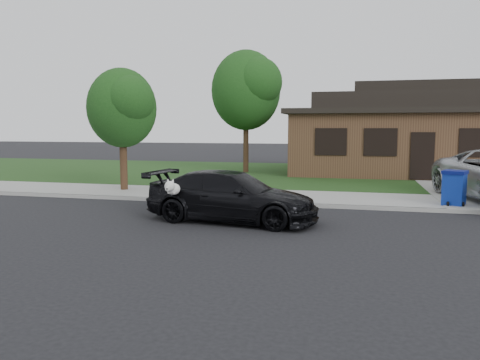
# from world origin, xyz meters

# --- Properties ---
(ground) EXTENTS (120.00, 120.00, 0.00)m
(ground) POSITION_xyz_m (0.00, 0.00, 0.00)
(ground) COLOR black
(ground) RESTS_ON ground
(sidewalk) EXTENTS (60.00, 3.00, 0.12)m
(sidewalk) POSITION_xyz_m (0.00, 5.00, 0.06)
(sidewalk) COLOR gray
(sidewalk) RESTS_ON ground
(curb) EXTENTS (60.00, 0.12, 0.12)m
(curb) POSITION_xyz_m (0.00, 3.50, 0.06)
(curb) COLOR gray
(curb) RESTS_ON ground
(lawn) EXTENTS (60.00, 13.00, 0.13)m
(lawn) POSITION_xyz_m (0.00, 13.00, 0.07)
(lawn) COLOR #193814
(lawn) RESTS_ON ground
(driveway) EXTENTS (4.50, 13.00, 0.14)m
(driveway) POSITION_xyz_m (6.00, 10.00, 0.07)
(driveway) COLOR gray
(driveway) RESTS_ON ground
(sedan) EXTENTS (4.81, 2.47, 1.34)m
(sedan) POSITION_xyz_m (-2.08, 0.84, 0.67)
(sedan) COLOR black
(sedan) RESTS_ON ground
(recycling_bin) EXTENTS (0.85, 0.85, 1.07)m
(recycling_bin) POSITION_xyz_m (4.07, 4.25, 0.66)
(recycling_bin) COLOR #0D2A96
(recycling_bin) RESTS_ON sidewalk
(house) EXTENTS (12.60, 8.60, 4.65)m
(house) POSITION_xyz_m (4.00, 15.00, 2.13)
(house) COLOR #422B1C
(house) RESTS_ON ground
(tree_0) EXTENTS (3.78, 3.60, 6.34)m
(tree_0) POSITION_xyz_m (-4.34, 12.88, 4.48)
(tree_0) COLOR #332114
(tree_0) RESTS_ON ground
(tree_2) EXTENTS (2.73, 2.60, 4.59)m
(tree_2) POSITION_xyz_m (-7.38, 5.11, 3.27)
(tree_2) COLOR #332114
(tree_2) RESTS_ON ground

